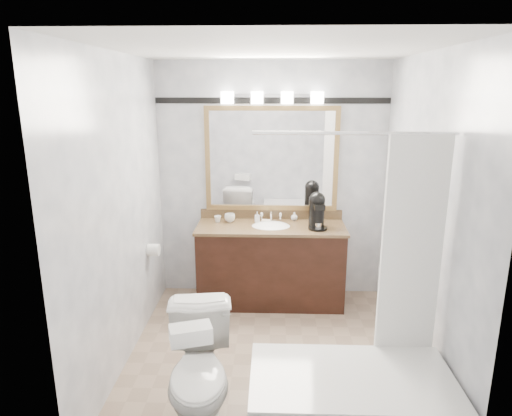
{
  "coord_description": "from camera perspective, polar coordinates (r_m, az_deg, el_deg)",
  "views": [
    {
      "loc": [
        0.01,
        -3.48,
        2.23
      ],
      "look_at": [
        -0.13,
        0.35,
        1.22
      ],
      "focal_mm": 32.0,
      "sensor_mm": 36.0,
      "label": 1
    }
  ],
  "objects": [
    {
      "name": "room",
      "position": [
        3.61,
        1.86,
        -0.92
      ],
      "size": [
        2.42,
        2.62,
        2.52
      ],
      "color": "gray",
      "rests_on": "ground"
    },
    {
      "name": "soap_bottle_a",
      "position": [
        4.81,
        0.15,
        -1.13
      ],
      "size": [
        0.06,
        0.06,
        0.11
      ],
      "primitive_type": "imported",
      "rotation": [
        0.0,
        0.0,
        0.11
      ],
      "color": "white",
      "rests_on": "vanity"
    },
    {
      "name": "bathtub",
      "position": [
        3.28,
        12.12,
        -22.04
      ],
      "size": [
        1.3,
        0.75,
        1.96
      ],
      "color": "white",
      "rests_on": "ground"
    },
    {
      "name": "vanity_light_bar",
      "position": [
        4.71,
        2.03,
        13.66
      ],
      "size": [
        1.02,
        0.14,
        0.12
      ],
      "color": "silver",
      "rests_on": "room"
    },
    {
      "name": "tp_roll",
      "position": [
        4.56,
        -12.68,
        -5.13
      ],
      "size": [
        0.11,
        0.12,
        0.12
      ],
      "primitive_type": "cylinder",
      "rotation": [
        0.0,
        1.57,
        0.0
      ],
      "color": "white",
      "rests_on": "room"
    },
    {
      "name": "soap_bar",
      "position": [
        4.81,
        1.26,
        -1.65
      ],
      "size": [
        0.1,
        0.07,
        0.03
      ],
      "primitive_type": "cube",
      "rotation": [
        0.0,
        0.0,
        -0.16
      ],
      "color": "beige",
      "rests_on": "vanity"
    },
    {
      "name": "mirror",
      "position": [
        4.82,
        1.96,
        6.12
      ],
      "size": [
        1.4,
        0.04,
        1.1
      ],
      "color": "#A17D48",
      "rests_on": "room"
    },
    {
      "name": "coffee_maker",
      "position": [
        4.63,
        7.63,
        -0.2
      ],
      "size": [
        0.19,
        0.24,
        0.37
      ],
      "rotation": [
        0.0,
        0.0,
        0.15
      ],
      "color": "black",
      "rests_on": "vanity"
    },
    {
      "name": "vanity",
      "position": [
        4.84,
        1.84,
        -6.85
      ],
      "size": [
        1.53,
        0.58,
        0.97
      ],
      "color": "black",
      "rests_on": "ground"
    },
    {
      "name": "cup_left",
      "position": [
        4.83,
        -3.29,
        -1.23
      ],
      "size": [
        0.12,
        0.12,
        0.09
      ],
      "primitive_type": "imported",
      "rotation": [
        0.0,
        0.0,
        -0.05
      ],
      "color": "white",
      "rests_on": "vanity"
    },
    {
      "name": "cup_right",
      "position": [
        4.84,
        -4.81,
        -1.38
      ],
      "size": [
        0.09,
        0.09,
        0.07
      ],
      "primitive_type": "imported",
      "rotation": [
        0.0,
        0.0,
        -0.22
      ],
      "color": "white",
      "rests_on": "vanity"
    },
    {
      "name": "toilet",
      "position": [
        3.23,
        -7.01,
        -19.88
      ],
      "size": [
        0.54,
        0.83,
        0.8
      ],
      "primitive_type": "imported",
      "rotation": [
        0.0,
        0.0,
        0.13
      ],
      "color": "white",
      "rests_on": "ground"
    },
    {
      "name": "tissue_box",
      "position": [
        2.77,
        -8.16,
        -15.32
      ],
      "size": [
        0.27,
        0.2,
        0.1
      ],
      "primitive_type": "cube",
      "rotation": [
        0.0,
        0.0,
        0.32
      ],
      "color": "white",
      "rests_on": "toilet"
    },
    {
      "name": "accent_stripe",
      "position": [
        4.77,
        2.02,
        13.28
      ],
      "size": [
        2.4,
        0.01,
        0.06
      ],
      "primitive_type": "cube",
      "color": "black",
      "rests_on": "room"
    },
    {
      "name": "soap_bottle_b",
      "position": [
        4.89,
        4.81,
        -1.04
      ],
      "size": [
        0.08,
        0.08,
        0.09
      ],
      "primitive_type": "imported",
      "rotation": [
        0.0,
        0.0,
        0.09
      ],
      "color": "white",
      "rests_on": "vanity"
    }
  ]
}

